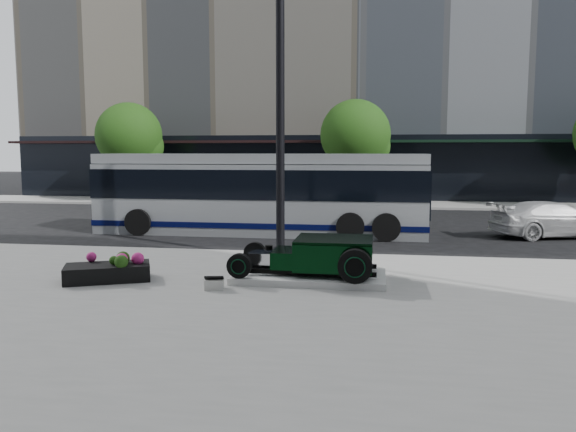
% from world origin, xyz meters
% --- Properties ---
extents(ground, '(120.00, 120.00, 0.00)m').
position_xyz_m(ground, '(0.00, 0.00, 0.00)').
color(ground, black).
rests_on(ground, ground).
extents(sidewalk_near, '(70.00, 17.00, 0.12)m').
position_xyz_m(sidewalk_near, '(0.00, -10.50, 0.06)').
color(sidewalk_near, gray).
rests_on(sidewalk_near, ground).
extents(sidewalk_far, '(70.00, 4.00, 0.12)m').
position_xyz_m(sidewalk_far, '(0.00, 14.00, 0.06)').
color(sidewalk_far, gray).
rests_on(sidewalk_far, ground).
extents(street_trees, '(29.80, 3.80, 5.70)m').
position_xyz_m(street_trees, '(1.15, 13.07, 3.77)').
color(street_trees, black).
rests_on(street_trees, sidewalk_far).
extents(display_plinth, '(3.40, 1.80, 0.15)m').
position_xyz_m(display_plinth, '(0.76, -5.41, 0.20)').
color(display_plinth, silver).
rests_on(display_plinth, sidewalk_near).
extents(hot_rod, '(3.22, 2.00, 0.81)m').
position_xyz_m(hot_rod, '(1.09, -5.41, 0.70)').
color(hot_rod, black).
rests_on(hot_rod, display_plinth).
extents(info_plaque, '(0.45, 0.38, 0.31)m').
position_xyz_m(info_plaque, '(-1.12, -6.65, 0.24)').
color(info_plaque, silver).
rests_on(info_plaque, sidewalk_near).
extents(lamppost, '(0.43, 0.43, 7.90)m').
position_xyz_m(lamppost, '(-0.42, -2.53, 3.77)').
color(lamppost, black).
rests_on(lamppost, sidewalk_near).
extents(flower_planter, '(2.05, 1.59, 0.60)m').
position_xyz_m(flower_planter, '(-3.72, -6.25, 0.34)').
color(flower_planter, black).
rests_on(flower_planter, sidewalk_near).
extents(transit_bus, '(12.12, 2.88, 2.92)m').
position_xyz_m(transit_bus, '(-2.03, 2.38, 1.49)').
color(transit_bus, '#A2A7AB').
rests_on(transit_bus, ground).
extents(white_sedan, '(4.68, 2.96, 1.26)m').
position_xyz_m(white_sedan, '(8.37, 2.97, 0.63)').
color(white_sedan, silver).
rests_on(white_sedan, ground).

